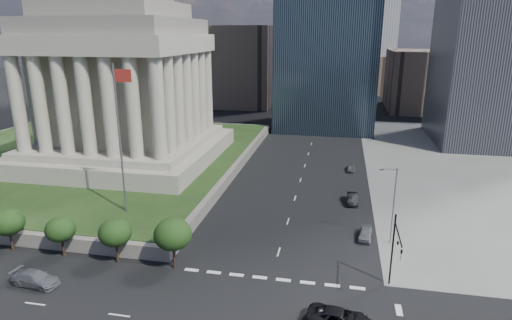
% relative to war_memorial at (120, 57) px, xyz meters
% --- Properties ---
extents(ground, '(500.00, 500.00, 0.00)m').
position_rel_war_memorial_xyz_m(ground, '(34.00, 52.00, -21.40)').
color(ground, black).
rests_on(ground, ground).
extents(plaza_terrace, '(66.00, 70.00, 1.80)m').
position_rel_war_memorial_xyz_m(plaza_terrace, '(-11.00, 2.00, -20.50)').
color(plaza_terrace, '#615B53').
rests_on(plaza_terrace, ground).
extents(plaza_lawn, '(64.00, 68.00, 0.10)m').
position_rel_war_memorial_xyz_m(plaza_lawn, '(-11.00, 2.00, -19.55)').
color(plaza_lawn, '#203716').
rests_on(plaza_lawn, plaza_terrace).
extents(war_memorial, '(34.00, 34.00, 39.00)m').
position_rel_war_memorial_xyz_m(war_memorial, '(0.00, 0.00, 0.00)').
color(war_memorial, '#A89D8C').
rests_on(war_memorial, plaza_lawn).
extents(flagpole, '(2.52, 0.24, 20.00)m').
position_rel_war_memorial_xyz_m(flagpole, '(12.17, -24.00, -8.29)').
color(flagpole, slate).
rests_on(flagpole, plaza_lawn).
extents(midrise_glass, '(26.00, 26.00, 60.00)m').
position_rel_war_memorial_xyz_m(midrise_glass, '(36.00, 47.00, 8.60)').
color(midrise_glass, black).
rests_on(midrise_glass, ground).
extents(building_filler_ne, '(20.00, 30.00, 20.00)m').
position_rel_war_memorial_xyz_m(building_filler_ne, '(66.00, 82.00, -11.40)').
color(building_filler_ne, brown).
rests_on(building_filler_ne, ground).
extents(building_filler_nw, '(24.00, 30.00, 28.00)m').
position_rel_war_memorial_xyz_m(building_filler_nw, '(4.00, 82.00, -7.40)').
color(building_filler_nw, brown).
rests_on(building_filler_nw, ground).
extents(traffic_signal_ne, '(0.30, 5.74, 8.00)m').
position_rel_war_memorial_xyz_m(traffic_signal_ne, '(46.50, -34.30, -16.15)').
color(traffic_signal_ne, black).
rests_on(traffic_signal_ne, ground).
extents(street_lamp_north, '(2.13, 0.22, 10.00)m').
position_rel_war_memorial_xyz_m(street_lamp_north, '(47.33, -23.00, -15.74)').
color(street_lamp_north, slate).
rests_on(street_lamp_north, ground).
extents(pickup_truck, '(3.57, 6.36, 1.68)m').
position_rel_war_memorial_xyz_m(pickup_truck, '(41.46, -40.61, -20.56)').
color(pickup_truck, black).
rests_on(pickup_truck, ground).
extents(suv_grey, '(2.65, 5.46, 1.53)m').
position_rel_war_memorial_xyz_m(suv_grey, '(9.87, -40.05, -20.63)').
color(suv_grey, slate).
rests_on(suv_grey, ground).
extents(parked_sedan_near, '(2.12, 4.30, 1.41)m').
position_rel_war_memorial_xyz_m(parked_sedan_near, '(44.47, -22.18, -20.69)').
color(parked_sedan_near, gray).
rests_on(parked_sedan_near, ground).
extents(parked_sedan_mid, '(4.58, 1.69, 1.50)m').
position_rel_war_memorial_xyz_m(parked_sedan_mid, '(43.00, -10.31, -20.65)').
color(parked_sedan_mid, black).
rests_on(parked_sedan_mid, ground).
extents(parked_sedan_far, '(1.59, 3.67, 1.23)m').
position_rel_war_memorial_xyz_m(parked_sedan_far, '(43.00, 6.21, -20.78)').
color(parked_sedan_far, '#54575B').
rests_on(parked_sedan_far, ground).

